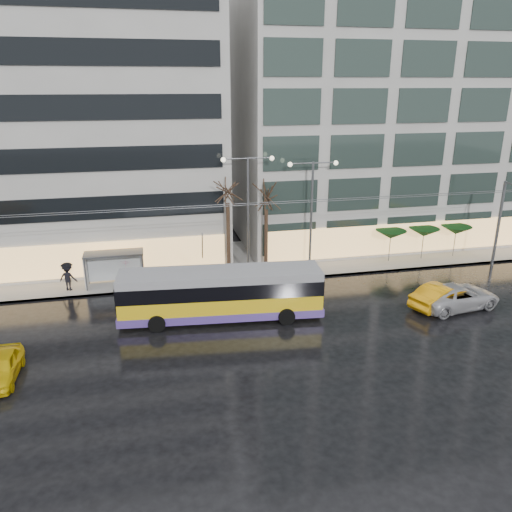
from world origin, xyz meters
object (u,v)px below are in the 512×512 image
object	(u,v)px
street_lamp_near	(248,200)
taxi_a	(1,367)
trolleybus	(221,295)
bus_shelter	(109,261)

from	to	relation	value
street_lamp_near	taxi_a	bearing A→B (deg)	-142.36
trolleybus	street_lamp_near	distance (m)	9.01
street_lamp_near	taxi_a	world-z (taller)	street_lamp_near
trolleybus	bus_shelter	world-z (taller)	trolleybus
taxi_a	trolleybus	bearing A→B (deg)	20.93
street_lamp_near	taxi_a	xyz separation A→B (m)	(-15.10, -11.65, -5.30)
trolleybus	street_lamp_near	size ratio (longest dim) A/B	1.42
trolleybus	street_lamp_near	xyz separation A→B (m)	(3.22, 7.17, 4.40)
bus_shelter	street_lamp_near	xyz separation A→B (m)	(10.38, 0.11, 4.03)
taxi_a	bus_shelter	bearing A→B (deg)	68.03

